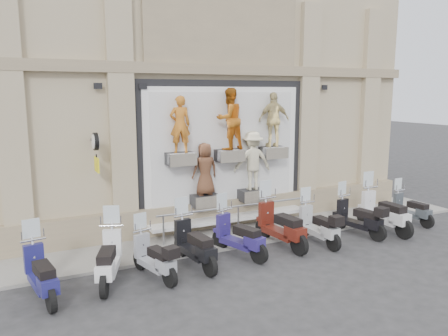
{
  "coord_description": "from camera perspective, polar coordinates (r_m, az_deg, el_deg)",
  "views": [
    {
      "loc": [
        -5.84,
        -8.94,
        4.19
      ],
      "look_at": [
        -0.52,
        1.9,
        2.09
      ],
      "focal_mm": 35.0,
      "sensor_mm": 36.0,
      "label": 1
    }
  ],
  "objects": [
    {
      "name": "scooter_j",
      "position": [
        15.33,
        23.27,
        -4.14
      ],
      "size": [
        0.56,
        1.72,
        1.38
      ],
      "primitive_type": null,
      "rotation": [
        0.0,
        0.0,
        0.04
      ],
      "color": "#33393F",
      "rests_on": "ground"
    },
    {
      "name": "scooter_b",
      "position": [
        10.07,
        -14.87,
        -10.12
      ],
      "size": [
        1.22,
        2.06,
        1.61
      ],
      "primitive_type": null,
      "rotation": [
        0.0,
        0.0,
        -0.35
      ],
      "color": "white",
      "rests_on": "ground"
    },
    {
      "name": "building",
      "position": [
        17.07,
        -6.25,
        15.9
      ],
      "size": [
        14.0,
        8.6,
        12.0
      ],
      "primitive_type": null,
      "color": "tan",
      "rests_on": "ground"
    },
    {
      "name": "scooter_h",
      "position": [
        13.49,
        17.14,
        -5.29
      ],
      "size": [
        0.89,
        1.95,
        1.53
      ],
      "primitive_type": null,
      "rotation": [
        0.0,
        0.0,
        0.19
      ],
      "color": "black",
      "rests_on": "ground"
    },
    {
      "name": "scooter_c",
      "position": [
        10.15,
        -9.17,
        -10.34
      ],
      "size": [
        0.93,
        1.81,
        1.41
      ],
      "primitive_type": null,
      "rotation": [
        0.0,
        0.0,
        0.25
      ],
      "color": "gray",
      "rests_on": "ground"
    },
    {
      "name": "scooter_d",
      "position": [
        10.66,
        -3.92,
        -8.7
      ],
      "size": [
        0.8,
        2.02,
        1.6
      ],
      "primitive_type": null,
      "rotation": [
        0.0,
        0.0,
        0.12
      ],
      "color": "black",
      "rests_on": "ground"
    },
    {
      "name": "shop_vitrine",
      "position": [
        13.23,
        0.9,
        2.22
      ],
      "size": [
        5.6,
        0.86,
        4.3
      ],
      "color": "black",
      "rests_on": "ground"
    },
    {
      "name": "sidewalk",
      "position": [
        13.16,
        1.65,
        -8.52
      ],
      "size": [
        16.0,
        2.2,
        0.08
      ],
      "primitive_type": "cube",
      "color": "gray",
      "rests_on": "ground"
    },
    {
      "name": "scooter_a",
      "position": [
        9.79,
        -22.88,
        -11.36
      ],
      "size": [
        0.86,
        1.97,
        1.55
      ],
      "primitive_type": null,
      "rotation": [
        0.0,
        0.0,
        0.16
      ],
      "color": "navy",
      "rests_on": "ground"
    },
    {
      "name": "scooter_e",
      "position": [
        11.29,
        1.95,
        -7.7
      ],
      "size": [
        1.11,
        2.0,
        1.56
      ],
      "primitive_type": null,
      "rotation": [
        0.0,
        0.0,
        0.3
      ],
      "color": "navy",
      "rests_on": "ground"
    },
    {
      "name": "ground",
      "position": [
        11.47,
        6.65,
        -11.62
      ],
      "size": [
        90.0,
        90.0,
        0.0
      ],
      "primitive_type": "plane",
      "color": "#2A2A2D",
      "rests_on": "ground"
    },
    {
      "name": "clock_sign_bracket",
      "position": [
        11.65,
        -16.41,
        2.62
      ],
      "size": [
        0.1,
        0.8,
        1.02
      ],
      "color": "black",
      "rests_on": "ground"
    },
    {
      "name": "scooter_i",
      "position": [
        14.08,
        20.22,
        -4.38
      ],
      "size": [
        0.65,
        2.15,
        1.74
      ],
      "primitive_type": null,
      "rotation": [
        0.0,
        0.0,
        0.01
      ],
      "color": "silver",
      "rests_on": "ground"
    },
    {
      "name": "scooter_g",
      "position": [
        12.49,
        12.2,
        -6.36
      ],
      "size": [
        0.55,
        1.84,
        1.5
      ],
      "primitive_type": null,
      "rotation": [
        0.0,
        0.0,
        0.01
      ],
      "color": "#9DA0A3",
      "rests_on": "ground"
    },
    {
      "name": "guard_rail",
      "position": [
        12.95,
        1.86,
        -6.86
      ],
      "size": [
        5.06,
        0.1,
        0.93
      ],
      "primitive_type": null,
      "color": "#9EA0A5",
      "rests_on": "ground"
    },
    {
      "name": "scooter_f",
      "position": [
        12.03,
        7.42,
        -6.24
      ],
      "size": [
        0.83,
        2.19,
        1.74
      ],
      "primitive_type": null,
      "rotation": [
        0.0,
        0.0,
        0.1
      ],
      "color": "#4D150D",
      "rests_on": "ground"
    }
  ]
}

